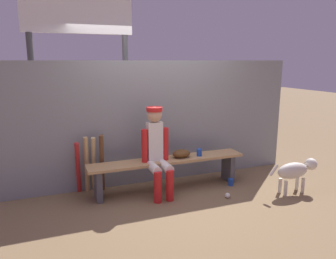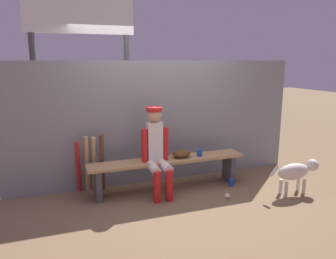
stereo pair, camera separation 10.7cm
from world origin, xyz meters
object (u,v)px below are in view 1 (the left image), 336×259
(dugout_bench, at_px, (168,166))
(player_seated, at_px, (157,148))
(bat_wood_dark, at_px, (102,163))
(cup_on_bench, at_px, (199,152))
(baseball, at_px, (227,195))
(baseball_glove, at_px, (181,154))
(bat_wood_tan, at_px, (87,165))
(bat_wood_natural, at_px, (94,164))
(dog, at_px, (296,171))
(bat_aluminum_red, at_px, (78,168))
(cup_on_ground, at_px, (231,182))
(scoreboard, at_px, (82,27))

(dugout_bench, distance_m, player_seated, 0.40)
(bat_wood_dark, distance_m, cup_on_bench, 1.48)
(bat_wood_dark, distance_m, baseball, 1.88)
(baseball_glove, distance_m, bat_wood_tan, 1.41)
(bat_wood_natural, xyz_separation_m, dog, (2.77, -1.12, -0.09))
(baseball_glove, height_order, bat_aluminum_red, bat_aluminum_red)
(bat_wood_tan, xyz_separation_m, dog, (2.88, -1.09, -0.10))
(baseball_glove, xyz_separation_m, bat_wood_natural, (-1.27, 0.35, -0.12))
(cup_on_bench, bearing_deg, dog, -31.63)
(player_seated, height_order, dog, player_seated)
(baseball_glove, distance_m, cup_on_ground, 0.93)
(cup_on_bench, bearing_deg, bat_wood_tan, 168.44)
(player_seated, distance_m, dog, 2.07)
(cup_on_ground, bearing_deg, scoreboard, 142.71)
(scoreboard, bearing_deg, bat_wood_tan, -99.29)
(bat_wood_dark, bearing_deg, cup_on_bench, -11.70)
(dugout_bench, bearing_deg, bat_aluminum_red, 166.07)
(baseball_glove, relative_size, dog, 0.33)
(bat_wood_dark, distance_m, bat_aluminum_red, 0.35)
(bat_wood_tan, bearing_deg, bat_wood_dark, -10.61)
(bat_wood_tan, xyz_separation_m, scoreboard, (0.16, 0.97, 2.02))
(player_seated, distance_m, baseball_glove, 0.46)
(dog, bearing_deg, scoreboard, 142.80)
(dugout_bench, bearing_deg, bat_wood_tan, 164.85)
(bat_wood_dark, height_order, bat_aluminum_red, bat_wood_dark)
(dugout_bench, relative_size, baseball_glove, 8.56)
(baseball_glove, relative_size, bat_aluminum_red, 0.35)
(cup_on_bench, height_order, dog, cup_on_bench)
(bat_wood_natural, relative_size, bat_wood_tan, 0.99)
(bat_wood_natural, bearing_deg, dog, -22.01)
(bat_wood_natural, height_order, baseball, bat_wood_natural)
(bat_wood_natural, xyz_separation_m, bat_wood_tan, (-0.10, -0.03, 0.01))
(bat_aluminum_red, xyz_separation_m, cup_on_ground, (2.25, -0.53, -0.34))
(baseball_glove, height_order, bat_wood_tan, bat_wood_tan)
(dog, bearing_deg, baseball_glove, 152.74)
(cup_on_ground, xyz_separation_m, cup_on_bench, (-0.47, 0.19, 0.48))
(cup_on_bench, relative_size, dog, 0.13)
(player_seated, bearing_deg, baseball_glove, 14.26)
(dugout_bench, relative_size, bat_wood_dark, 2.70)
(bat_wood_dark, distance_m, bat_wood_tan, 0.22)
(cup_on_bench, distance_m, dog, 1.44)
(bat_wood_dark, height_order, scoreboard, scoreboard)
(bat_wood_dark, xyz_separation_m, baseball, (1.62, -0.88, -0.41))
(player_seated, bearing_deg, scoreboard, 119.44)
(bat_wood_dark, xyz_separation_m, cup_on_bench, (1.44, -0.30, 0.09))
(dugout_bench, xyz_separation_m, baseball, (0.68, -0.60, -0.34))
(cup_on_bench, bearing_deg, cup_on_ground, -21.64)
(player_seated, xyz_separation_m, bat_wood_tan, (-0.95, 0.42, -0.26))
(bat_wood_tan, xyz_separation_m, baseball, (1.83, -0.92, -0.39))
(scoreboard, relative_size, dog, 4.20)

